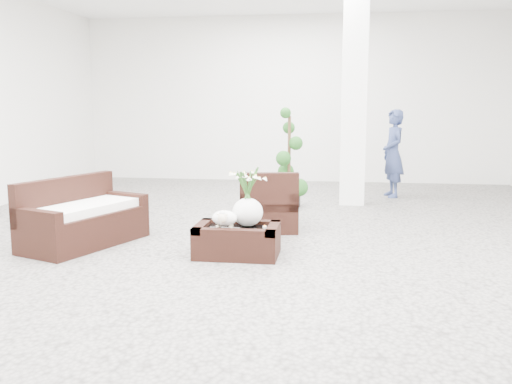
# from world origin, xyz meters

# --- Properties ---
(ground) EXTENTS (11.00, 11.00, 0.00)m
(ground) POSITION_xyz_m (0.00, 0.00, 0.00)
(ground) COLOR gray
(ground) RESTS_ON ground
(column) EXTENTS (0.40, 0.40, 3.50)m
(column) POSITION_xyz_m (1.20, 2.80, 1.75)
(column) COLOR white
(column) RESTS_ON ground
(coffee_table) EXTENTS (0.90, 0.60, 0.31)m
(coffee_table) POSITION_xyz_m (-0.13, -0.68, 0.16)
(coffee_table) COLOR black
(coffee_table) RESTS_ON ground
(sheep_figurine) EXTENTS (0.28, 0.23, 0.21)m
(sheep_figurine) POSITION_xyz_m (-0.25, -0.78, 0.42)
(sheep_figurine) COLOR white
(sheep_figurine) RESTS_ON coffee_table
(planter_narcissus) EXTENTS (0.44, 0.44, 0.80)m
(planter_narcissus) POSITION_xyz_m (-0.03, -0.58, 0.71)
(planter_narcissus) COLOR white
(planter_narcissus) RESTS_ON coffee_table
(tealight) EXTENTS (0.04, 0.04, 0.03)m
(tealight) POSITION_xyz_m (0.17, -0.66, 0.33)
(tealight) COLOR white
(tealight) RESTS_ON coffee_table
(armchair) EXTENTS (0.85, 0.83, 0.79)m
(armchair) POSITION_xyz_m (0.05, 0.67, 0.40)
(armchair) COLOR black
(armchair) RESTS_ON ground
(loveseat) EXTENTS (1.19, 1.64, 0.79)m
(loveseat) POSITION_xyz_m (-1.99, -0.46, 0.39)
(loveseat) COLOR black
(loveseat) RESTS_ON ground
(topiary) EXTENTS (0.42, 0.42, 1.56)m
(topiary) POSITION_xyz_m (0.18, 2.41, 0.78)
(topiary) COLOR #194416
(topiary) RESTS_ON ground
(shopper) EXTENTS (0.50, 0.64, 1.56)m
(shopper) POSITION_xyz_m (1.94, 3.62, 0.78)
(shopper) COLOR navy
(shopper) RESTS_ON ground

